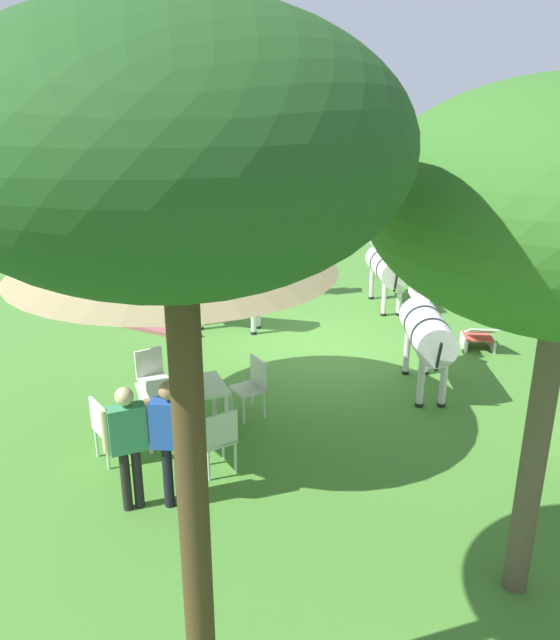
% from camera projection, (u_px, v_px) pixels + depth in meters
% --- Properties ---
extents(ground_plane, '(36.00, 36.00, 0.00)m').
position_uv_depth(ground_plane, '(318.00, 349.00, 12.16)').
color(ground_plane, '#488230').
extents(shade_umbrella, '(4.30, 4.30, 3.47)m').
position_uv_depth(shade_umbrella, '(173.00, 232.00, 8.12)').
color(shade_umbrella, brown).
rests_on(shade_umbrella, ground_plane).
extents(patio_dining_table, '(1.29, 0.94, 0.74)m').
position_uv_depth(patio_dining_table, '(183.00, 394.00, 8.91)').
color(patio_dining_table, silver).
rests_on(patio_dining_table, ground_plane).
extents(patio_chair_west_end, '(0.45, 0.47, 0.90)m').
position_uv_depth(patio_chair_west_end, '(253.00, 383.00, 9.52)').
color(patio_chair_west_end, silver).
rests_on(patio_chair_west_end, ground_plane).
extents(patio_chair_near_lawn, '(0.48, 0.46, 0.90)m').
position_uv_depth(patio_chair_near_lawn, '(152.00, 374.00, 9.85)').
color(patio_chair_near_lawn, silver).
rests_on(patio_chair_near_lawn, ground_plane).
extents(patio_chair_near_hut, '(0.49, 0.50, 0.90)m').
position_uv_depth(patio_chair_near_hut, '(107.00, 426.00, 8.30)').
color(patio_chair_near_hut, silver).
rests_on(patio_chair_near_hut, ground_plane).
extents(patio_chair_east_end, '(0.46, 0.45, 0.90)m').
position_uv_depth(patio_chair_east_end, '(218.00, 437.00, 8.03)').
color(patio_chair_east_end, silver).
rests_on(patio_chair_east_end, ground_plane).
extents(guest_beside_umbrella, '(0.57, 0.22, 1.58)m').
position_uv_depth(guest_beside_umbrella, '(128.00, 437.00, 7.20)').
color(guest_beside_umbrella, black).
rests_on(guest_beside_umbrella, ground_plane).
extents(guest_behind_table, '(0.51, 0.41, 1.64)m').
position_uv_depth(guest_behind_table, '(171.00, 433.00, 7.21)').
color(guest_behind_table, black).
rests_on(guest_behind_table, ground_plane).
extents(standing_watcher, '(0.44, 0.55, 1.77)m').
position_uv_depth(standing_watcher, '(297.00, 253.00, 15.00)').
color(standing_watcher, black).
rests_on(standing_watcher, ground_plane).
extents(striped_lounge_chair, '(0.89, 0.98, 0.57)m').
position_uv_depth(striped_lounge_chair, '(479.00, 337.00, 12.08)').
color(striped_lounge_chair, '#D44D3F').
rests_on(striped_lounge_chair, ground_plane).
extents(zebra_nearest_camera, '(1.35, 2.06, 1.57)m').
position_uv_depth(zebra_nearest_camera, '(426.00, 331.00, 10.22)').
color(zebra_nearest_camera, silver).
rests_on(zebra_nearest_camera, ground_plane).
extents(zebra_by_umbrella, '(1.77, 1.62, 1.49)m').
position_uv_depth(zebra_by_umbrella, '(226.00, 285.00, 12.88)').
color(zebra_by_umbrella, silver).
rests_on(zebra_by_umbrella, ground_plane).
extents(zebra_toward_hut, '(1.19, 2.14, 1.48)m').
position_uv_depth(zebra_toward_hut, '(386.00, 266.00, 14.29)').
color(zebra_toward_hut, silver).
rests_on(zebra_toward_hut, ground_plane).
extents(acacia_tree_right_background, '(2.72, 2.72, 5.18)m').
position_uv_depth(acacia_tree_right_background, '(174.00, 155.00, 3.55)').
color(acacia_tree_right_background, '#43331B').
rests_on(acacia_tree_right_background, ground_plane).
extents(brick_patio_kerb, '(1.87, 2.52, 0.08)m').
position_uv_depth(brick_patio_kerb, '(142.00, 326.00, 13.23)').
color(brick_patio_kerb, '#94514F').
rests_on(brick_patio_kerb, ground_plane).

